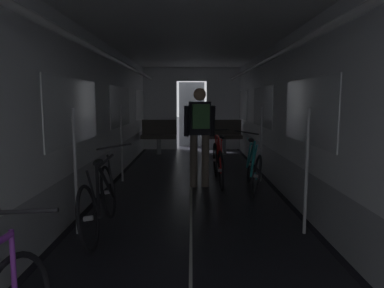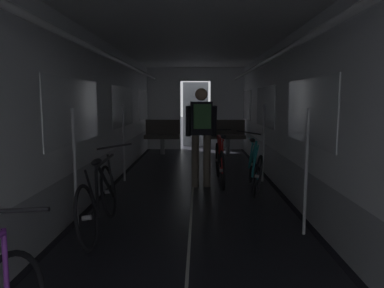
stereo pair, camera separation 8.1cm
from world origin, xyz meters
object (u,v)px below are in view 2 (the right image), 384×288
Objects in this scene: bench_seat_far_right at (228,134)px; bicycle_black at (99,199)px; bicycle_red_in_aisle at (220,162)px; bench_seat_far_left at (162,133)px; person_cyclist_aisle at (201,128)px; bicycle_teal at (255,167)px.

bench_seat_far_right is 0.58× the size of bicycle_black.
bicycle_red_in_aisle is (-0.42, -3.54, -0.18)m from bench_seat_far_right.
bicycle_black is at bearing -91.14° from bench_seat_far_left.
bench_seat_far_right is 3.91m from person_cyclist_aisle.
bicycle_teal is (2.05, 1.96, 0.00)m from bicycle_black.
person_cyclist_aisle is at bearing 61.35° from bicycle_black.
bicycle_red_in_aisle is (1.38, -3.54, -0.18)m from bench_seat_far_left.
person_cyclist_aisle is at bearing 169.07° from bicycle_teal.
bicycle_black is 1.00× the size of bicycle_red_in_aisle.
bicycle_red_in_aisle is (0.34, 0.27, -0.63)m from person_cyclist_aisle.
bicycle_red_in_aisle is at bearing 57.97° from bicycle_black.
bench_seat_far_left is at bearing 105.35° from person_cyclist_aisle.
bicycle_black is 1.00× the size of bicycle_teal.
bench_seat_far_left is 5.94m from bicycle_black.
person_cyclist_aisle reaches higher than bicycle_red_in_aisle.
bicycle_teal reaches higher than bench_seat_far_right.
person_cyclist_aisle is (1.05, -3.81, 0.45)m from bench_seat_far_left.
bench_seat_far_right is 3.57m from bicycle_red_in_aisle.
bicycle_red_in_aisle is at bearing -68.68° from bench_seat_far_left.
bench_seat_far_left is 1.80m from bench_seat_far_right.
bicycle_black is 2.83m from bicycle_red_in_aisle.
bicycle_teal is 1.10m from person_cyclist_aisle.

